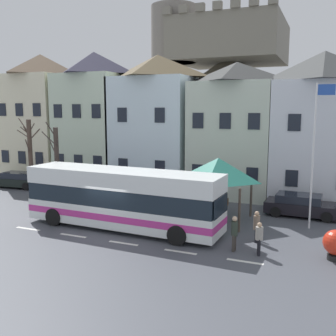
{
  "coord_description": "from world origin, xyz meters",
  "views": [
    {
      "loc": [
        10.54,
        -17.24,
        6.58
      ],
      "look_at": [
        1.76,
        3.79,
        3.04
      ],
      "focal_mm": 41.27,
      "sensor_mm": 36.0,
      "label": 1
    }
  ],
  "objects_px": {
    "townhouse_04": "(321,128)",
    "pedestrian_00": "(257,225)",
    "townhouse_02": "(158,122)",
    "transit_bus": "(122,199)",
    "bus_shelter": "(218,170)",
    "parked_car_00": "(18,180)",
    "townhouse_00": "(43,117)",
    "flagpole": "(315,147)",
    "harbour_buoy": "(336,243)",
    "parked_car_02": "(301,205)",
    "townhouse_01": "(96,119)",
    "hilltop_castle": "(229,103)",
    "parked_car_01": "(97,189)",
    "townhouse_03": "(236,129)",
    "pedestrian_01": "(234,231)",
    "bare_tree_01": "(57,166)",
    "bare_tree_00": "(30,158)",
    "public_bench": "(215,203)",
    "pedestrian_02": "(259,236)"
  },
  "relations": [
    {
      "from": "transit_bus",
      "to": "pedestrian_00",
      "type": "bearing_deg",
      "value": 7.0
    },
    {
      "from": "bus_shelter",
      "to": "parked_car_01",
      "type": "height_order",
      "value": "bus_shelter"
    },
    {
      "from": "bus_shelter",
      "to": "flagpole",
      "type": "bearing_deg",
      "value": 5.7
    },
    {
      "from": "pedestrian_01",
      "to": "parked_car_02",
      "type": "bearing_deg",
      "value": 71.84
    },
    {
      "from": "townhouse_02",
      "to": "hilltop_castle",
      "type": "bearing_deg",
      "value": 89.18
    },
    {
      "from": "townhouse_02",
      "to": "townhouse_04",
      "type": "xyz_separation_m",
      "value": [
        12.64,
        -0.31,
        -0.21
      ]
    },
    {
      "from": "townhouse_04",
      "to": "pedestrian_00",
      "type": "distance_m",
      "value": 11.57
    },
    {
      "from": "pedestrian_00",
      "to": "harbour_buoy",
      "type": "xyz_separation_m",
      "value": [
        3.6,
        -0.98,
        -0.11
      ]
    },
    {
      "from": "hilltop_castle",
      "to": "bus_shelter",
      "type": "bearing_deg",
      "value": -77.11
    },
    {
      "from": "townhouse_02",
      "to": "parked_car_02",
      "type": "distance_m",
      "value": 13.69
    },
    {
      "from": "townhouse_04",
      "to": "pedestrian_02",
      "type": "distance_m",
      "value": 13.03
    },
    {
      "from": "transit_bus",
      "to": "parked_car_01",
      "type": "relative_size",
      "value": 2.46
    },
    {
      "from": "townhouse_04",
      "to": "flagpole",
      "type": "distance_m",
      "value": 7.09
    },
    {
      "from": "pedestrian_00",
      "to": "public_bench",
      "type": "bearing_deg",
      "value": 125.19
    },
    {
      "from": "townhouse_02",
      "to": "pedestrian_00",
      "type": "height_order",
      "value": "townhouse_02"
    },
    {
      "from": "transit_bus",
      "to": "bus_shelter",
      "type": "distance_m",
      "value": 5.8
    },
    {
      "from": "pedestrian_00",
      "to": "harbour_buoy",
      "type": "bearing_deg",
      "value": -15.28
    },
    {
      "from": "hilltop_castle",
      "to": "parked_car_00",
      "type": "relative_size",
      "value": 8.81
    },
    {
      "from": "pedestrian_00",
      "to": "parked_car_01",
      "type": "bearing_deg",
      "value": 157.8
    },
    {
      "from": "hilltop_castle",
      "to": "bus_shelter",
      "type": "relative_size",
      "value": 10.78
    },
    {
      "from": "hilltop_castle",
      "to": "parked_car_02",
      "type": "relative_size",
      "value": 9.09
    },
    {
      "from": "parked_car_00",
      "to": "pedestrian_01",
      "type": "bearing_deg",
      "value": 153.6
    },
    {
      "from": "townhouse_03",
      "to": "harbour_buoy",
      "type": "height_order",
      "value": "townhouse_03"
    },
    {
      "from": "parked_car_02",
      "to": "flagpole",
      "type": "bearing_deg",
      "value": -72.88
    },
    {
      "from": "parked_car_01",
      "to": "flagpole",
      "type": "xyz_separation_m",
      "value": [
        14.94,
        -1.75,
        3.82
      ]
    },
    {
      "from": "transit_bus",
      "to": "public_bench",
      "type": "height_order",
      "value": "transit_bus"
    },
    {
      "from": "bare_tree_00",
      "to": "bus_shelter",
      "type": "bearing_deg",
      "value": -1.25
    },
    {
      "from": "transit_bus",
      "to": "bus_shelter",
      "type": "height_order",
      "value": "bus_shelter"
    },
    {
      "from": "bare_tree_01",
      "to": "bare_tree_00",
      "type": "bearing_deg",
      "value": 161.95
    },
    {
      "from": "townhouse_02",
      "to": "townhouse_03",
      "type": "xyz_separation_m",
      "value": [
        6.52,
        0.08,
        -0.42
      ]
    },
    {
      "from": "townhouse_03",
      "to": "parked_car_00",
      "type": "height_order",
      "value": "townhouse_03"
    },
    {
      "from": "townhouse_03",
      "to": "pedestrian_02",
      "type": "relative_size",
      "value": 6.56
    },
    {
      "from": "townhouse_00",
      "to": "parked_car_01",
      "type": "relative_size",
      "value": 2.51
    },
    {
      "from": "bus_shelter",
      "to": "harbour_buoy",
      "type": "height_order",
      "value": "bus_shelter"
    },
    {
      "from": "townhouse_04",
      "to": "parked_car_00",
      "type": "relative_size",
      "value": 2.28
    },
    {
      "from": "bus_shelter",
      "to": "townhouse_00",
      "type": "bearing_deg",
      "value": 158.05
    },
    {
      "from": "townhouse_00",
      "to": "parked_car_01",
      "type": "distance_m",
      "value": 11.94
    },
    {
      "from": "townhouse_04",
      "to": "flagpole",
      "type": "relative_size",
      "value": 1.32
    },
    {
      "from": "bus_shelter",
      "to": "parked_car_02",
      "type": "distance_m",
      "value": 5.91
    },
    {
      "from": "hilltop_castle",
      "to": "harbour_buoy",
      "type": "xyz_separation_m",
      "value": [
        13.41,
        -34.58,
        -6.51
      ]
    },
    {
      "from": "townhouse_04",
      "to": "harbour_buoy",
      "type": "bearing_deg",
      "value": -84.46
    },
    {
      "from": "townhouse_02",
      "to": "transit_bus",
      "type": "distance_m",
      "value": 12.34
    },
    {
      "from": "parked_car_00",
      "to": "harbour_buoy",
      "type": "xyz_separation_m",
      "value": [
        24.44,
        -6.8,
        0.11
      ]
    },
    {
      "from": "townhouse_04",
      "to": "flagpole",
      "type": "xyz_separation_m",
      "value": [
        -0.1,
        -7.05,
        -0.7
      ]
    },
    {
      "from": "townhouse_01",
      "to": "hilltop_castle",
      "type": "xyz_separation_m",
      "value": [
        6.11,
        23.3,
        1.59
      ]
    },
    {
      "from": "townhouse_03",
      "to": "pedestrian_01",
      "type": "xyz_separation_m",
      "value": [
        2.89,
        -12.46,
        -4.04
      ]
    },
    {
      "from": "townhouse_00",
      "to": "parked_car_02",
      "type": "bearing_deg",
      "value": -11.3
    },
    {
      "from": "transit_bus",
      "to": "parked_car_00",
      "type": "xyz_separation_m",
      "value": [
        -13.64,
        6.44,
        -1.02
      ]
    },
    {
      "from": "parked_car_00",
      "to": "bare_tree_01",
      "type": "xyz_separation_m",
      "value": [
        7.11,
        -3.69,
        2.1
      ]
    },
    {
      "from": "parked_car_00",
      "to": "parked_car_02",
      "type": "distance_m",
      "value": 22.57
    }
  ]
}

